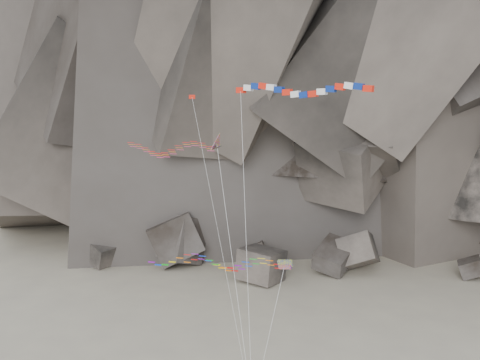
% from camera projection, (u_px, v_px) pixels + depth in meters
% --- Properties ---
extents(headland, '(110.00, 70.00, 84.00)m').
position_uv_depth(headland, '(318.00, 8.00, 114.34)').
color(headland, '#5D534C').
rests_on(headland, ground).
extents(boulder_field, '(73.39, 16.77, 8.96)m').
position_uv_depth(boulder_field, '(281.00, 258.00, 86.93)').
color(boulder_field, '#47423F').
rests_on(boulder_field, ground).
extents(delta_kite, '(14.34, 9.00, 21.50)m').
position_uv_depth(delta_kite, '(167.00, 148.00, 54.97)').
color(delta_kite, red).
rests_on(delta_kite, ground).
extents(banner_kite, '(12.24, 10.38, 25.75)m').
position_uv_depth(banner_kite, '(300.00, 90.00, 50.77)').
color(banner_kite, red).
rests_on(banner_kite, ground).
extents(parafoil_kite, '(14.43, 8.83, 10.19)m').
position_uv_depth(parafoil_kite, '(211.00, 261.00, 55.63)').
color(parafoil_kite, '#C6D60B').
rests_on(parafoil_kite, ground).
extents(pennant_kite, '(7.44, 7.98, 24.66)m').
position_uv_depth(pennant_kite, '(206.00, 169.00, 51.77)').
color(pennant_kite, red).
rests_on(pennant_kite, ground).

